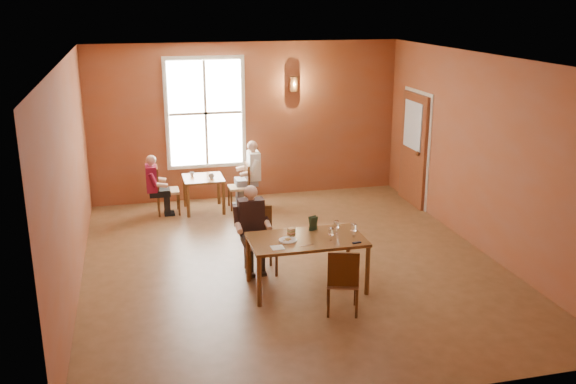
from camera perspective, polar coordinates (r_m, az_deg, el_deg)
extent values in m
cube|color=brown|center=(9.59, 0.29, -6.35)|extent=(6.00, 7.00, 0.01)
cube|color=brown|center=(12.45, -3.66, 6.30)|extent=(6.00, 0.04, 3.00)
cube|color=brown|center=(5.95, 8.62, -5.96)|extent=(6.00, 0.04, 3.00)
cube|color=brown|center=(8.89, -18.81, 1.06)|extent=(0.04, 7.00, 3.00)
cube|color=brown|center=(10.24, 16.83, 3.27)|extent=(0.04, 7.00, 3.00)
cube|color=white|center=(8.85, 0.32, 11.80)|extent=(6.00, 7.00, 0.04)
cube|color=white|center=(12.25, -7.35, 6.97)|extent=(1.36, 0.10, 1.96)
cube|color=maroon|center=(12.29, 11.05, 3.73)|extent=(0.12, 1.04, 2.10)
cylinder|color=brown|center=(12.43, 0.50, 9.58)|extent=(0.16, 0.16, 0.28)
cylinder|color=silver|center=(8.46, 0.00, -4.26)|extent=(0.29, 0.29, 0.03)
cube|color=#DFB576|center=(8.59, 0.31, -3.67)|extent=(0.11, 0.11, 0.10)
cube|color=#1E3422|center=(8.81, 2.25, -2.80)|extent=(0.13, 0.10, 0.20)
cube|color=silver|center=(8.32, 1.67, -4.76)|extent=(0.20, 0.04, 0.00)
cube|color=white|center=(8.24, -0.95, -4.97)|extent=(0.17, 0.17, 0.01)
cube|color=black|center=(8.44, 6.12, -4.49)|extent=(0.12, 0.05, 0.01)
imported|color=silver|center=(11.74, -6.82, 1.42)|extent=(0.11, 0.11, 0.08)
imported|color=white|center=(11.93, -8.53, 1.59)|extent=(0.10, 0.10, 0.08)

